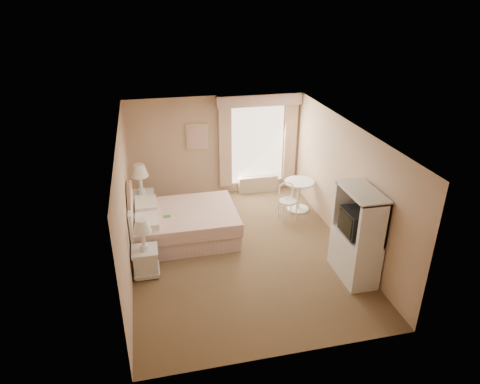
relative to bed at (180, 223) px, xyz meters
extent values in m
cube|color=brown|center=(1.12, -0.76, -0.35)|extent=(4.20, 5.50, 0.01)
cube|color=silver|center=(1.12, -0.76, 2.15)|extent=(4.20, 5.50, 0.01)
cube|color=tan|center=(1.12, 1.99, 0.90)|extent=(4.20, 0.01, 2.50)
cube|color=tan|center=(1.12, -3.51, 0.90)|extent=(4.20, 0.01, 2.50)
cube|color=tan|center=(-0.98, -0.76, 0.90)|extent=(0.01, 5.50, 2.50)
cube|color=tan|center=(3.22, -0.76, 0.90)|extent=(0.01, 5.50, 2.50)
cube|color=white|center=(2.17, 1.96, 0.90)|extent=(1.30, 0.02, 2.00)
cube|color=beige|center=(1.34, 1.91, 0.90)|extent=(0.30, 0.08, 2.05)
cube|color=beige|center=(3.00, 1.91, 0.90)|extent=(0.30, 0.08, 2.05)
cube|color=tan|center=(2.17, 1.87, 2.02)|extent=(2.05, 0.20, 0.28)
cube|color=beige|center=(2.17, 1.87, -0.14)|extent=(1.00, 0.22, 0.42)
cube|color=#D7BD84|center=(0.67, 1.96, 1.20)|extent=(0.52, 0.03, 0.62)
cube|color=beige|center=(0.67, 1.94, 1.20)|extent=(0.42, 0.02, 0.52)
cube|color=tan|center=(0.12, 0.00, -0.18)|extent=(2.04, 1.55, 0.35)
cube|color=beige|center=(0.12, 0.00, 0.13)|extent=(2.10, 1.61, 0.27)
cube|color=#F1E1D1|center=(-0.64, -0.37, 0.33)|extent=(0.44, 0.60, 0.14)
cube|color=#F1E1D1|center=(-0.64, 0.37, 0.33)|extent=(0.44, 0.60, 0.14)
cube|color=green|center=(-0.25, -0.15, 0.27)|extent=(0.14, 0.10, 0.01)
cube|color=white|center=(-0.93, 0.00, 0.18)|extent=(0.06, 1.65, 1.07)
cylinder|color=#A27456|center=(-0.93, 0.00, 0.28)|extent=(0.05, 1.46, 1.46)
cube|color=silver|center=(-0.72, -1.12, -0.10)|extent=(0.42, 0.42, 0.46)
cube|color=silver|center=(-0.72, -1.12, 0.15)|extent=(0.46, 0.46, 0.06)
cube|color=silver|center=(-0.72, -1.12, -0.26)|extent=(0.46, 0.46, 0.05)
cylinder|color=white|center=(-0.72, -1.12, 0.23)|extent=(0.15, 0.15, 0.09)
cylinder|color=white|center=(-0.72, -1.12, 0.41)|extent=(0.06, 0.06, 0.37)
cone|color=silver|center=(-0.72, -1.12, 0.66)|extent=(0.33, 0.33, 0.24)
cube|color=silver|center=(-0.72, 1.07, -0.06)|extent=(0.49, 0.49, 0.53)
cube|color=silver|center=(-0.72, 1.07, 0.23)|extent=(0.53, 0.53, 0.06)
cube|color=silver|center=(-0.72, 1.07, -0.24)|extent=(0.53, 0.53, 0.05)
cylinder|color=white|center=(-0.72, 1.07, 0.32)|extent=(0.17, 0.17, 0.11)
cylinder|color=white|center=(-0.72, 1.07, 0.53)|extent=(0.07, 0.07, 0.43)
cone|color=silver|center=(-0.72, 1.07, 0.82)|extent=(0.38, 0.38, 0.28)
cylinder|color=white|center=(2.84, 0.69, -0.34)|extent=(0.51, 0.51, 0.03)
cylinder|color=white|center=(2.84, 0.69, 0.01)|extent=(0.08, 0.08, 0.69)
cylinder|color=silver|center=(2.84, 0.69, 0.35)|extent=(0.69, 0.69, 0.04)
cylinder|color=white|center=(2.32, 0.20, -0.15)|extent=(0.03, 0.03, 0.41)
cylinder|color=white|center=(2.63, 0.22, -0.15)|extent=(0.03, 0.03, 0.41)
cylinder|color=white|center=(2.30, 0.50, -0.15)|extent=(0.03, 0.03, 0.41)
cylinder|color=white|center=(2.61, 0.52, -0.15)|extent=(0.03, 0.03, 0.41)
cylinder|color=silver|center=(2.46, 0.36, 0.06)|extent=(0.42, 0.42, 0.04)
torus|color=white|center=(2.46, 0.49, 0.28)|extent=(0.39, 0.12, 0.39)
cylinder|color=white|center=(2.30, 0.50, 0.23)|extent=(0.03, 0.03, 0.36)
cylinder|color=white|center=(2.61, 0.52, 0.23)|extent=(0.03, 0.03, 0.36)
cube|color=silver|center=(2.93, -1.97, 0.07)|extent=(0.51, 1.03, 0.84)
cube|color=silver|center=(2.93, -2.44, 0.91)|extent=(0.51, 0.07, 0.84)
cube|color=silver|center=(2.93, -1.49, 0.91)|extent=(0.51, 0.07, 0.84)
cube|color=silver|center=(2.93, -1.97, 1.33)|extent=(0.51, 1.03, 0.06)
cube|color=silver|center=(3.16, -1.97, 0.91)|extent=(0.04, 1.03, 0.84)
cube|color=black|center=(2.91, -1.97, 0.75)|extent=(0.45, 0.56, 0.45)
cube|color=black|center=(2.68, -1.97, 0.75)|extent=(0.02, 0.47, 0.37)
camera|label=1|loc=(-0.47, -7.76, 4.38)|focal=32.00mm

